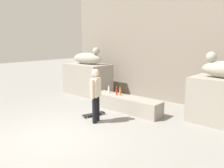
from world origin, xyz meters
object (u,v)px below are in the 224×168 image
object	(u,v)px
bottle_clear	(109,90)
bottle_red	(117,91)
skateboard	(94,114)
bottle_orange	(120,92)
statue_reclining_left	(88,58)
skater	(96,93)

from	to	relation	value
bottle_clear	bottle_red	bearing A→B (deg)	-0.72
skateboard	bottle_red	distance (m)	1.33
bottle_clear	bottle_orange	bearing A→B (deg)	1.01
statue_reclining_left	skateboard	bearing A→B (deg)	-44.66
skateboard	bottle_orange	world-z (taller)	bottle_orange
skateboard	statue_reclining_left	bearing A→B (deg)	-116.72
bottle_red	statue_reclining_left	bearing A→B (deg)	159.45
bottle_clear	bottle_orange	xyz separation A→B (m)	(0.55, 0.01, 0.01)
skater	skateboard	bearing A→B (deg)	-146.59
statue_reclining_left	skater	distance (m)	4.03
bottle_red	skateboard	bearing A→B (deg)	-89.51
bottle_clear	bottle_red	distance (m)	0.39
skateboard	bottle_clear	world-z (taller)	bottle_clear
skater	bottle_red	size ratio (longest dim) A/B	5.79
skateboard	bottle_clear	size ratio (longest dim) A/B	2.80
skateboard	bottle_clear	xyz separation A→B (m)	(-0.40, 1.20, 0.58)
bottle_red	bottle_orange	bearing A→B (deg)	5.10
statue_reclining_left	bottle_red	size ratio (longest dim) A/B	5.69
bottle_orange	skateboard	bearing A→B (deg)	-97.22
skater	bottle_orange	distance (m)	1.63
bottle_red	bottle_orange	world-z (taller)	bottle_orange
statue_reclining_left	skateboard	xyz separation A→B (m)	(2.57, -2.15, -1.62)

